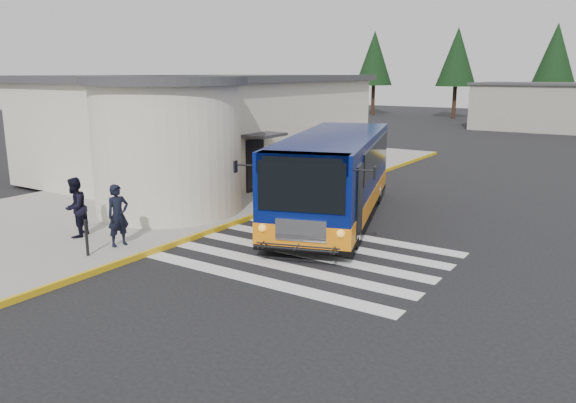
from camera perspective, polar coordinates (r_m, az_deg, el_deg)
The scene contains 9 objects.
ground at distance 16.56m, azimuth 4.39°, elevation -4.89°, with size 140.00×140.00×0.00m, color black.
sidewalk at distance 24.85m, azimuth -9.39°, elevation 1.20°, with size 10.00×34.00×0.15m, color gray.
curb_strip at distance 21.86m, azimuth 0.21°, elevation -0.22°, with size 0.12×34.00×0.16m, color gold.
station_building at distance 27.85m, azimuth -8.32°, elevation 7.67°, with size 12.70×18.70×4.80m.
crosswalk at distance 16.14m, azimuth 1.44°, elevation -5.31°, with size 8.00×5.35×0.01m.
transit_bus at distance 19.62m, azimuth 4.67°, elevation 2.23°, with size 6.20×10.84×2.98m.
pedestrian_a at distance 16.87m, azimuth -16.88°, elevation -1.35°, with size 0.66×0.43×1.81m, color black.
pedestrian_b at distance 18.23m, azimuth -20.83°, elevation -0.56°, with size 0.89×0.69×1.84m, color black.
bollard at distance 16.31m, azimuth -19.78°, elevation -3.49°, with size 0.08×0.08×1.02m, color black.
Camera 1 is at (7.59, -13.82, 5.06)m, focal length 35.00 mm.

